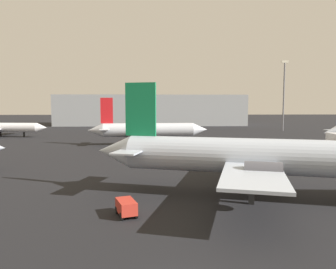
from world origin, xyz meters
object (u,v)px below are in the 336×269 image
(airplane_at_gate, at_px, (263,157))
(airplane_far_left, at_px, (147,130))
(airplane_far_right, at_px, (0,127))
(light_mast_right, at_px, (284,92))
(baggage_cart, at_px, (126,207))

(airplane_at_gate, bearing_deg, airplane_far_left, 121.59)
(airplane_far_right, distance_m, light_mast_right, 91.95)
(baggage_cart, distance_m, light_mast_right, 99.04)
(airplane_at_gate, xyz_separation_m, baggage_cart, (-12.63, -4.40, -3.31))
(airplane_far_right, xyz_separation_m, light_mast_right, (89.42, 18.46, 10.87))
(airplane_far_left, distance_m, airplane_far_right, 46.97)
(airplane_at_gate, height_order, airplane_far_right, airplane_at_gate)
(airplane_at_gate, distance_m, airplane_far_right, 83.28)
(airplane_at_gate, xyz_separation_m, airplane_far_right, (-54.42, 63.02, -1.37))
(baggage_cart, bearing_deg, light_mast_right, -47.82)
(airplane_far_left, xyz_separation_m, light_mast_right, (46.99, 38.58, 10.17))
(airplane_far_left, relative_size, baggage_cart, 10.13)
(light_mast_right, bearing_deg, airplane_at_gate, -113.25)
(airplane_far_left, distance_m, baggage_cart, 47.38)
(airplane_far_left, distance_m, light_mast_right, 61.64)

